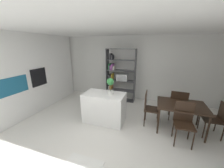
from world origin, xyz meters
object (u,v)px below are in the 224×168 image
at_px(dining_chair_near, 184,119).
at_px(kitchen_island, 104,107).
at_px(dining_chair_island_side, 149,106).
at_px(built_in_oven, 39,77).
at_px(open_bookshelf, 119,76).
at_px(dining_table, 181,107).
at_px(potted_plant_on_island, 110,85).
at_px(dining_chair_window_side, 217,117).
at_px(dining_chair_far, 178,103).

bearing_deg(dining_chair_near, kitchen_island, 172.79).
bearing_deg(dining_chair_island_side, built_in_oven, 94.77).
xyz_separation_m(open_bookshelf, dining_chair_near, (2.12, -1.91, -0.43)).
height_order(built_in_oven, dining_table, built_in_oven).
distance_m(potted_plant_on_island, dining_chair_window_side, 2.78).
height_order(open_bookshelf, dining_chair_island_side, open_bookshelf).
height_order(built_in_oven, open_bookshelf, open_bookshelf).
height_order(built_in_oven, dining_chair_window_side, built_in_oven).
height_order(open_bookshelf, dining_chair_near, open_bookshelf).
bearing_deg(kitchen_island, dining_table, 7.30).
bearing_deg(kitchen_island, dining_chair_island_side, 11.97).
xyz_separation_m(dining_chair_near, dining_chair_far, (-0.00, 0.92, -0.00)).
bearing_deg(built_in_oven, kitchen_island, 0.43).
relative_size(dining_chair_window_side, dining_chair_far, 0.92).
bearing_deg(dining_chair_near, dining_chair_island_side, 148.67).
bearing_deg(open_bookshelf, potted_plant_on_island, -81.97).
bearing_deg(dining_chair_near, potted_plant_on_island, 171.92).
xyz_separation_m(built_in_oven, dining_chair_far, (4.42, 0.74, -0.62)).
xyz_separation_m(potted_plant_on_island, dining_chair_far, (1.87, 0.71, -0.59)).
xyz_separation_m(kitchen_island, dining_table, (2.07, 0.27, 0.22)).
height_order(dining_chair_window_side, dining_chair_near, dining_chair_near).
relative_size(potted_plant_on_island, dining_chair_near, 0.48).
relative_size(built_in_oven, dining_chair_far, 0.60).
bearing_deg(dining_chair_island_side, potted_plant_on_island, 103.75).
bearing_deg(dining_chair_window_side, dining_chair_island_side, -91.42).
bearing_deg(dining_chair_far, open_bookshelf, -22.36).
bearing_deg(dining_chair_near, built_in_oven, 175.88).
relative_size(potted_plant_on_island, dining_table, 0.39).
distance_m(open_bookshelf, dining_chair_window_side, 3.31).
distance_m(potted_plant_on_island, open_bookshelf, 1.73).
relative_size(potted_plant_on_island, open_bookshelf, 0.22).
height_order(built_in_oven, dining_chair_island_side, built_in_oven).
relative_size(dining_chair_island_side, dining_chair_far, 1.02).
bearing_deg(potted_plant_on_island, open_bookshelf, 98.03).
relative_size(built_in_oven, dining_chair_near, 0.59).
bearing_deg(open_bookshelf, dining_chair_near, -42.13).
bearing_deg(dining_chair_island_side, dining_chair_near, -119.23).
bearing_deg(potted_plant_on_island, built_in_oven, -179.36).
bearing_deg(potted_plant_on_island, kitchen_island, -176.75).
bearing_deg(open_bookshelf, dining_chair_far, -25.22).
xyz_separation_m(kitchen_island, dining_chair_window_side, (2.88, 0.27, 0.09)).
relative_size(open_bookshelf, dining_chair_far, 2.19).
distance_m(potted_plant_on_island, dining_chair_far, 2.09).
relative_size(dining_chair_window_side, dining_chair_near, 0.90).
xyz_separation_m(open_bookshelf, dining_chair_island_side, (1.30, -1.45, -0.43)).
relative_size(dining_table, dining_chair_window_side, 1.36).
xyz_separation_m(potted_plant_on_island, open_bookshelf, (-0.24, 1.71, -0.16)).
height_order(kitchen_island, open_bookshelf, open_bookshelf).
bearing_deg(dining_chair_near, dining_table, 87.78).
bearing_deg(built_in_oven, dining_chair_window_side, 3.12).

